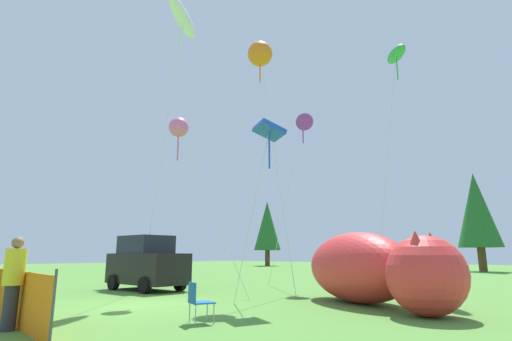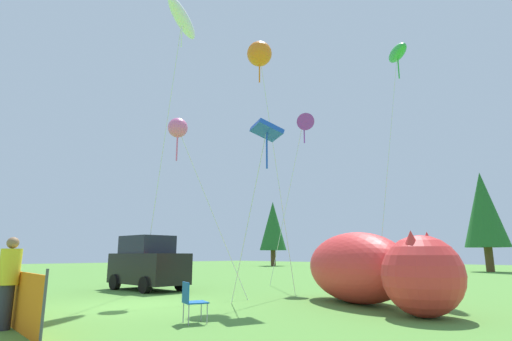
# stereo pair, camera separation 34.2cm
# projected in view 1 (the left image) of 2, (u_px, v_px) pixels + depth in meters

# --- Properties ---
(ground_plane) EXTENTS (120.00, 120.00, 0.00)m
(ground_plane) POSITION_uv_depth(u_px,v_px,m) (141.00, 305.00, 12.10)
(ground_plane) COLOR #548C38
(parked_car) EXTENTS (3.97, 2.03, 2.32)m
(parked_car) POSITION_uv_depth(u_px,v_px,m) (147.00, 264.00, 17.36)
(parked_car) COLOR black
(parked_car) RESTS_ON ground
(folding_chair) EXTENTS (0.64, 0.64, 0.90)m
(folding_chair) POSITION_uv_depth(u_px,v_px,m) (198.00, 299.00, 9.02)
(folding_chair) COLOR #1959A5
(folding_chair) RESTS_ON ground
(inflatable_cat) EXTENTS (6.39, 4.53, 2.23)m
(inflatable_cat) POSITION_uv_depth(u_px,v_px,m) (370.00, 271.00, 12.26)
(inflatable_cat) COLOR red
(inflatable_cat) RESTS_ON ground
(spectator_in_red_shirt) EXTENTS (0.41, 0.41, 1.89)m
(spectator_in_red_shirt) POSITION_uv_depth(u_px,v_px,m) (14.00, 279.00, 8.29)
(spectator_in_red_shirt) COLOR #2D2D38
(spectator_in_red_shirt) RESTS_ON ground
(kite_orange_flower) EXTENTS (1.31, 1.71, 10.42)m
(kite_orange_flower) POSITION_uv_depth(u_px,v_px,m) (260.00, 54.00, 16.99)
(kite_orange_flower) COLOR silver
(kite_orange_flower) RESTS_ON ground
(kite_purple_delta) EXTENTS (2.84, 1.80, 9.11)m
(kite_purple_delta) POSITION_uv_depth(u_px,v_px,m) (303.00, 119.00, 20.61)
(kite_purple_delta) COLOR silver
(kite_purple_delta) RESTS_ON ground
(kite_blue_box) EXTENTS (1.74, 1.18, 5.83)m
(kite_blue_box) POSITION_uv_depth(u_px,v_px,m) (269.00, 133.00, 13.29)
(kite_blue_box) COLOR silver
(kite_blue_box) RESTS_ON ground
(kite_green_fish) EXTENTS (2.05, 3.52, 11.50)m
(kite_green_fish) POSITION_uv_depth(u_px,v_px,m) (396.00, 55.00, 19.20)
(kite_green_fish) COLOR silver
(kite_green_fish) RESTS_ON ground
(kite_pink_octopus) EXTENTS (2.60, 2.01, 6.64)m
(kite_pink_octopus) POSITION_uv_depth(u_px,v_px,m) (179.00, 128.00, 15.15)
(kite_pink_octopus) COLOR silver
(kite_pink_octopus) RESTS_ON ground
(kite_white_ghost) EXTENTS (3.79, 2.73, 11.92)m
(kite_white_ghost) POSITION_uv_depth(u_px,v_px,m) (183.00, 19.00, 17.19)
(kite_white_ghost) COLOR silver
(kite_white_ghost) RESTS_ON ground
(horizon_tree_west) EXTENTS (3.59, 3.59, 8.57)m
(horizon_tree_west) POSITION_uv_depth(u_px,v_px,m) (267.00, 226.00, 53.97)
(horizon_tree_west) COLOR brown
(horizon_tree_west) RESTS_ON ground
(horizon_tree_mid) EXTENTS (3.74, 3.74, 8.93)m
(horizon_tree_mid) POSITION_uv_depth(u_px,v_px,m) (477.00, 210.00, 36.50)
(horizon_tree_mid) COLOR brown
(horizon_tree_mid) RESTS_ON ground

